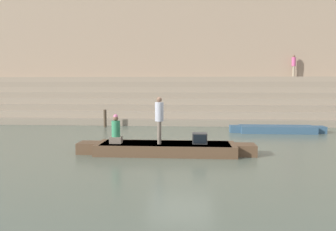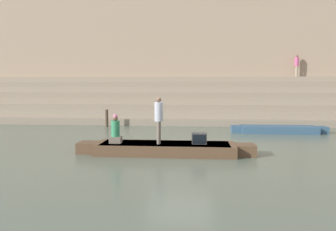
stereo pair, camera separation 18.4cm
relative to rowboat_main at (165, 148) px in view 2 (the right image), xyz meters
name	(u,v)px [view 2 (the right image)]	position (x,y,z in m)	size (l,w,h in m)	color
ground_plane	(180,150)	(0.51, 0.75, -0.21)	(120.00, 120.00, 0.00)	#566051
ghat_steps	(188,104)	(0.51, 12.26, 0.90)	(36.00, 6.32, 3.16)	gray
back_wall	(189,56)	(0.51, 15.09, 4.67)	(34.20, 1.28, 9.83)	tan
rowboat_main	(165,148)	(0.00, 0.00, 0.00)	(6.43, 1.53, 0.40)	brown
person_standing	(159,117)	(-0.22, -0.11, 1.16)	(0.31, 0.31, 1.68)	#756656
person_rowing	(116,131)	(-1.80, -0.12, 0.62)	(0.43, 0.34, 1.06)	#756656
tv_set	(199,138)	(1.23, 0.03, 0.38)	(0.53, 0.45, 0.38)	#2D2D2D
moored_boat_shore	(278,129)	(5.44, 5.86, -0.02)	(4.93, 1.20, 0.36)	#33516B
mooring_post	(107,118)	(-4.25, 7.49, 0.31)	(0.18, 0.18, 1.04)	#473828
person_on_steps	(297,64)	(8.66, 14.10, 3.90)	(0.30, 0.30, 1.65)	gray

